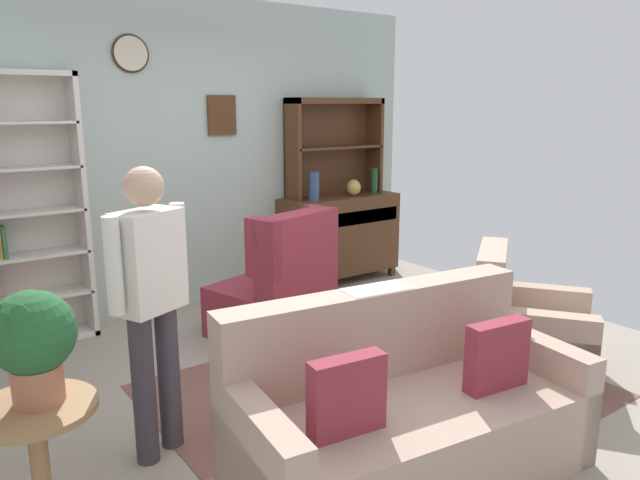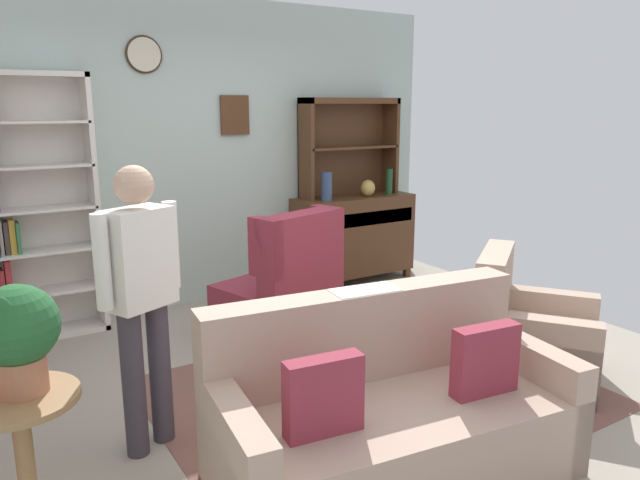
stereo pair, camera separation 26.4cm
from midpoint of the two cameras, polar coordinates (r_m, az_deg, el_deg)
name	(u,v)px [view 2 (the right image)]	position (r m, az deg, el deg)	size (l,w,h in m)	color
ground_plane	(323,384)	(4.18, 2.16, -13.65)	(5.40, 4.60, 0.02)	#9E9384
wall_back	(200,154)	(5.65, -10.08, 8.10)	(5.00, 0.09, 2.80)	#ADC1B7
area_rug	(373,393)	(4.07, 7.02, -14.32)	(2.71, 2.13, 0.01)	brown
bookshelf	(26,212)	(5.13, -24.99, 2.42)	(0.90, 0.30, 2.10)	silver
sideboard	(353,235)	(6.30, 4.42, 0.50)	(1.30, 0.45, 0.92)	#4C2D19
sideboard_hutch	(349,134)	(6.25, 3.98, 10.12)	(1.10, 0.26, 1.00)	#4C2D19
vase_tall	(327,186)	(5.92, 1.92, 5.15)	(0.11, 0.11, 0.28)	#33476B
vase_round	(368,188)	(6.24, 5.82, 4.97)	(0.15, 0.15, 0.17)	tan
bottle_wine	(389,182)	(6.38, 7.81, 5.55)	(0.07, 0.07, 0.27)	#194223
couch_floral	(389,415)	(3.19, 9.07, -16.27)	(1.89, 1.07, 0.90)	tan
armchair_floral	(529,338)	(4.43, 21.04, -8.76)	(1.06, 1.07, 0.88)	tan
wingback_chair	(284,291)	(4.82, -1.94, -4.91)	(0.97, 0.99, 1.05)	maroon
plant_stand	(23,445)	(3.03, -24.22, -17.47)	(0.52, 0.52, 0.61)	#997047
potted_plant_large	(14,331)	(2.84, -24.87, -7.95)	(0.36, 0.36, 0.49)	#AD6B4C
person_reading	(141,290)	(3.22, -14.52, -4.67)	(0.51, 0.32, 1.56)	#38333D
coffee_table	(309,359)	(3.66, 1.08, -11.39)	(0.80, 0.50, 0.42)	#4C2D19
book_stack	(312,342)	(3.61, 1.39, -9.75)	(0.21, 0.14, 0.10)	gold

